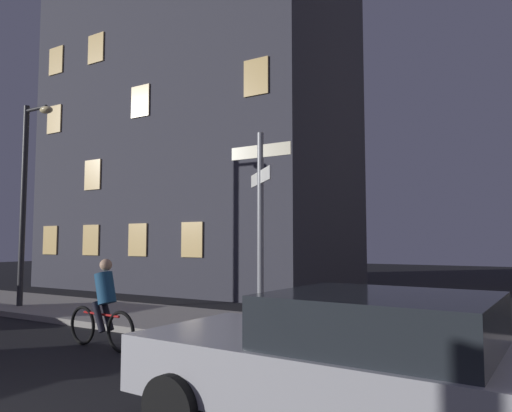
# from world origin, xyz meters

# --- Properties ---
(sidewalk_kerb) EXTENTS (40.00, 3.09, 0.14)m
(sidewalk_kerb) POSITION_xyz_m (0.00, 6.51, 0.07)
(sidewalk_kerb) COLOR #9E9991
(sidewalk_kerb) RESTS_ON ground_plane
(signpost) EXTENTS (1.28, 1.01, 3.82)m
(signpost) POSITION_xyz_m (0.91, 5.28, 2.39)
(signpost) COLOR gray
(signpost) RESTS_ON sidewalk_kerb
(street_lamp) EXTENTS (1.20, 0.28, 5.70)m
(street_lamp) POSITION_xyz_m (-7.10, 5.81, 3.48)
(street_lamp) COLOR #2D2D30
(street_lamp) RESTS_ON sidewalk_kerb
(car_near_right) EXTENTS (4.57, 2.24, 1.42)m
(car_near_right) POSITION_xyz_m (3.84, 2.21, 0.76)
(car_near_right) COLOR #B7B7BC
(car_near_right) RESTS_ON ground_plane
(cyclist) EXTENTS (1.82, 0.35, 1.61)m
(cyclist) POSITION_xyz_m (-1.46, 3.71, 0.75)
(cyclist) COLOR black
(cyclist) RESTS_ON ground_plane
(building_left_block) EXTENTS (12.72, 6.91, 15.99)m
(building_left_block) POSITION_xyz_m (-7.42, 13.91, 7.99)
(building_left_block) COLOR #383842
(building_left_block) RESTS_ON ground_plane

